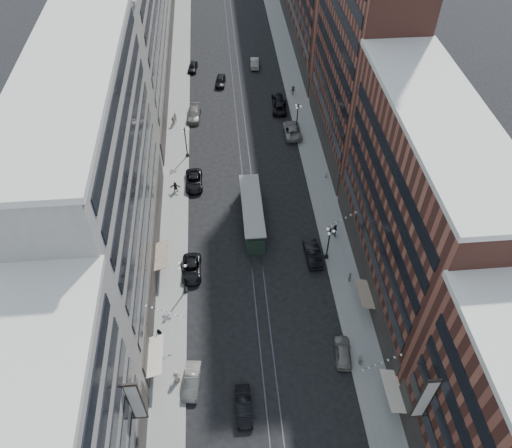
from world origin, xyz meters
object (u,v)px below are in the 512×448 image
object	(u,v)px
car_12	(278,99)
car_8	(194,114)
pedestrian_2	(159,334)
pedestrian_6	(173,121)
car_10	(313,253)
car_extra_0	(280,106)
lamppost_se_far	(329,242)
car_4	(343,352)
pedestrian_8	(326,175)
lamppost_sw_far	(183,277)
pedestrian_extra_1	(175,117)
car_9	(193,67)
car_11	(292,130)
lamppost_sw_mid	(186,141)
streetcar	(252,214)
pedestrian_9	(293,91)
car_7	(194,181)
car_14	(255,63)
pedestrian_5	(175,187)
car_1	(192,381)
pedestrian_extra_0	(350,277)
pedestrian_7	(335,230)
pedestrian_4	(361,360)
pedestrian_1	(176,376)
car_5	(244,406)
car_13	(220,81)

from	to	relation	value
car_12	car_8	bearing A→B (deg)	10.44
pedestrian_2	pedestrian_6	bearing A→B (deg)	113.18
car_10	car_extra_0	world-z (taller)	car_10
lamppost_se_far	car_12	size ratio (longest dim) A/B	1.15
car_4	pedestrian_8	size ratio (longest dim) A/B	2.86
lamppost_sw_far	pedestrian_extra_1	bearing A→B (deg)	93.33
car_9	car_10	distance (m)	52.86
pedestrian_2	car_11	bearing A→B (deg)	85.39
car_4	pedestrian_extra_1	distance (m)	51.08
car_10	car_8	bearing A→B (deg)	-66.92
lamppost_sw_mid	pedestrian_2	bearing A→B (deg)	-94.81
streetcar	pedestrian_8	xyz separation A→B (m)	(11.93, 8.00, -0.68)
lamppost_sw_mid	car_9	distance (m)	27.78
pedestrian_extra_1	pedestrian_9	bearing A→B (deg)	36.27
pedestrian_6	pedestrian_8	distance (m)	28.67
car_7	pedestrian_9	size ratio (longest dim) A/B	3.17
car_14	pedestrian_8	world-z (taller)	pedestrian_8
lamppost_se_far	car_10	world-z (taller)	lamppost_se_far
pedestrian_5	pedestrian_9	world-z (taller)	same
car_1	pedestrian_6	world-z (taller)	pedestrian_6
pedestrian_9	car_extra_0	bearing A→B (deg)	-116.39
lamppost_se_far	pedestrian_2	size ratio (longest dim) A/B	3.33
pedestrian_6	pedestrian_extra_1	distance (m)	1.12
pedestrian_9	car_4	bearing A→B (deg)	-84.96
lamppost_sw_mid	pedestrian_9	size ratio (longest dim) A/B	3.21
car_9	pedestrian_extra_0	size ratio (longest dim) A/B	2.55
car_extra_0	car_14	bearing A→B (deg)	-73.07
pedestrian_2	car_8	bearing A→B (deg)	108.72
lamppost_sw_far	pedestrian_7	xyz separation A→B (m)	(20.20, 7.90, -2.01)
car_10	pedestrian_9	xyz separation A→B (m)	(2.86, 39.50, 0.16)
car_7	pedestrian_extra_0	bearing A→B (deg)	-46.54
lamppost_se_far	pedestrian_4	distance (m)	15.62
car_7	lamppost_se_far	bearing A→B (deg)	-43.33
pedestrian_1	car_1	bearing A→B (deg)	149.01
pedestrian_8	streetcar	bearing A→B (deg)	32.21
pedestrian_2	car_5	bearing A→B (deg)	-21.79
pedestrian_7	car_8	bearing A→B (deg)	-4.67
pedestrian_8	pedestrian_5	bearing A→B (deg)	0.29
pedestrian_9	car_7	bearing A→B (deg)	-120.82
lamppost_sw_mid	car_extra_0	size ratio (longest dim) A/B	1.00
lamppost_sw_far	car_7	distance (m)	20.20
lamppost_sw_mid	car_9	world-z (taller)	lamppost_sw_mid
car_5	pedestrian_4	world-z (taller)	pedestrian_4
car_5	pedestrian_8	size ratio (longest dim) A/B	3.03
car_5	car_13	distance (m)	64.20
car_5	car_11	xyz separation A→B (m)	(11.44, 47.00, 0.07)
pedestrian_extra_0	car_8	bearing A→B (deg)	35.58
pedestrian_8	lamppost_sw_far	bearing A→B (deg)	40.98
lamppost_se_far	pedestrian_7	bearing A→B (deg)	65.23
car_11	car_4	bearing A→B (deg)	90.04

